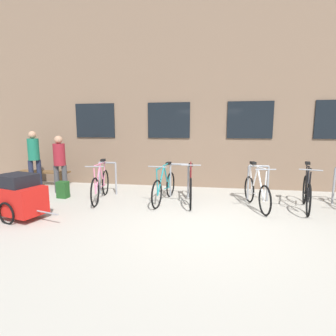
# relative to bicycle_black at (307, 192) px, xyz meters

# --- Properties ---
(ground_plane) EXTENTS (42.00, 42.00, 0.00)m
(ground_plane) POSITION_rel_bicycle_black_xyz_m (-2.27, -1.37, -0.39)
(ground_plane) COLOR #B2ADA0
(storefront_building) EXTENTS (28.00, 6.94, 6.70)m
(storefront_building) POSITION_rel_bicycle_black_xyz_m (-2.27, 5.28, 2.96)
(storefront_building) COLOR #7A604C
(storefront_building) RESTS_ON ground
(bike_rack) EXTENTS (6.53, 0.05, 0.92)m
(bike_rack) POSITION_rel_bicycle_black_xyz_m (-1.98, 0.53, 0.15)
(bike_rack) COLOR gray
(bike_rack) RESTS_ON ground
(bicycle_black) EXTENTS (0.55, 1.68, 1.07)m
(bicycle_black) POSITION_rel_bicycle_black_xyz_m (0.00, 0.00, 0.00)
(bicycle_black) COLOR black
(bicycle_black) RESTS_ON ground
(bicycle_teal) EXTENTS (0.44, 1.77, 0.99)m
(bicycle_teal) POSITION_rel_bicycle_black_xyz_m (-3.30, 0.07, -0.01)
(bicycle_teal) COLOR black
(bicycle_teal) RESTS_ON ground
(bicycle_white) EXTENTS (0.48, 1.64, 1.05)m
(bicycle_white) POSITION_rel_bicycle_black_xyz_m (-1.10, -0.07, -0.02)
(bicycle_white) COLOR black
(bicycle_white) RESTS_ON ground
(bicycle_maroon) EXTENTS (0.44, 1.74, 1.04)m
(bicycle_maroon) POSITION_rel_bicycle_black_xyz_m (-2.64, 0.08, 0.01)
(bicycle_maroon) COLOR black
(bicycle_maroon) RESTS_ON ground
(bicycle_pink) EXTENTS (0.49, 1.79, 1.03)m
(bicycle_pink) POSITION_rel_bicycle_black_xyz_m (-4.94, -0.04, -0.00)
(bicycle_pink) COLOR black
(bicycle_pink) RESTS_ON ground
(bike_trailer) EXTENTS (1.48, 0.82, 0.93)m
(bike_trailer) POSITION_rel_bicycle_black_xyz_m (-5.96, -1.63, 0.09)
(bike_trailer) COLOR red
(bike_trailer) RESTS_ON ground
(wooden_bench) EXTENTS (1.69, 0.40, 0.46)m
(wooden_bench) POSITION_rel_bicycle_black_xyz_m (-7.46, 1.27, -0.05)
(wooden_bench) COLOR brown
(wooden_bench) RESTS_ON ground
(person_by_bench) EXTENTS (0.32, 0.32, 1.74)m
(person_by_bench) POSITION_rel_bicycle_black_xyz_m (-7.43, 0.84, 0.61)
(person_by_bench) COLOR #1E2338
(person_by_bench) RESTS_ON ground
(person_browsing) EXTENTS (0.35, 0.32, 1.62)m
(person_browsing) POSITION_rel_bicycle_black_xyz_m (-6.39, 0.51, 0.54)
(person_browsing) COLOR #3F3F42
(person_browsing) RESTS_ON ground
(backpack) EXTENTS (0.30, 0.22, 0.44)m
(backpack) POSITION_rel_bicycle_black_xyz_m (-6.01, -0.03, -0.17)
(backpack) COLOR #1E4C1E
(backpack) RESTS_ON ground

